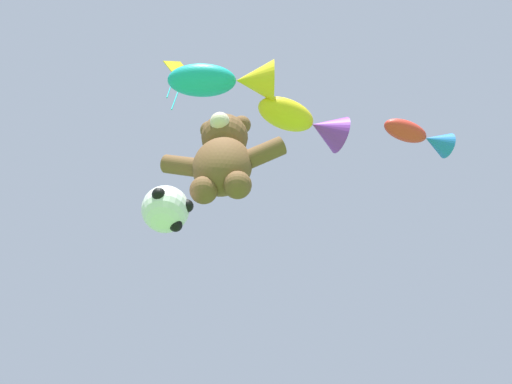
{
  "coord_description": "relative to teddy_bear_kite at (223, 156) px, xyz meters",
  "views": [
    {
      "loc": [
        1.04,
        -1.06,
        0.9
      ],
      "look_at": [
        -0.09,
        4.89,
        8.69
      ],
      "focal_mm": 40.0,
      "sensor_mm": 36.0,
      "label": 1
    }
  ],
  "objects": [
    {
      "name": "fish_kite_goldfin",
      "position": [
        1.53,
        0.71,
        1.86
      ],
      "size": [
        1.97,
        1.66,
        0.81
      ],
      "color": "yellow"
    },
    {
      "name": "teddy_bear_kite",
      "position": [
        0.0,
        0.0,
        0.0
      ],
      "size": [
        2.26,
        1.0,
        2.3
      ],
      "color": "brown"
    },
    {
      "name": "soccer_ball_kite",
      "position": [
        -0.84,
        -0.08,
        -1.37
      ],
      "size": [
        0.84,
        0.83,
        0.77
      ],
      "color": "white"
    },
    {
      "name": "fish_kite_crimson",
      "position": [
        3.81,
        1.36,
        1.64
      ],
      "size": [
        1.53,
        1.21,
        0.55
      ],
      "color": "red"
    },
    {
      "name": "fish_kite_teal",
      "position": [
        0.11,
        -0.41,
        2.1
      ],
      "size": [
        2.25,
        1.17,
        0.86
      ],
      "color": "#19ADB2"
    },
    {
      "name": "diamond_kite",
      "position": [
        -1.6,
        0.66,
        5.1
      ],
      "size": [
        0.66,
        0.63,
        2.71
      ],
      "color": "yellow"
    }
  ]
}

